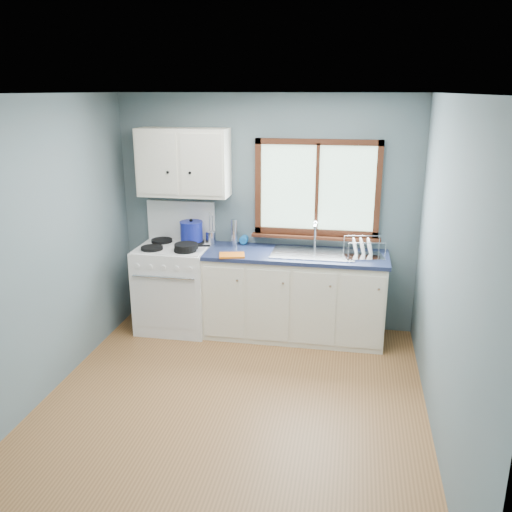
% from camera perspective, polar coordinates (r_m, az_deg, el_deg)
% --- Properties ---
extents(floor, '(3.20, 3.60, 0.02)m').
position_cam_1_polar(floor, '(4.67, -2.69, -15.78)').
color(floor, '#956335').
rests_on(floor, ground).
extents(ceiling, '(3.20, 3.60, 0.02)m').
position_cam_1_polar(ceiling, '(3.92, -3.22, 16.85)').
color(ceiling, white).
rests_on(ceiling, wall_back).
extents(wall_back, '(3.20, 0.02, 2.50)m').
position_cam_1_polar(wall_back, '(5.84, 1.13, 4.49)').
color(wall_back, slate).
rests_on(wall_back, ground).
extents(wall_front, '(3.20, 0.02, 2.50)m').
position_cam_1_polar(wall_front, '(2.55, -12.50, -13.42)').
color(wall_front, slate).
rests_on(wall_front, ground).
extents(wall_left, '(0.02, 3.60, 2.50)m').
position_cam_1_polar(wall_left, '(4.75, -22.20, 0.22)').
color(wall_left, slate).
rests_on(wall_left, ground).
extents(wall_right, '(0.02, 3.60, 2.50)m').
position_cam_1_polar(wall_right, '(4.08, 19.65, -2.13)').
color(wall_right, slate).
rests_on(wall_right, ground).
extents(gas_range, '(0.76, 0.69, 1.36)m').
position_cam_1_polar(gas_range, '(5.96, -8.50, -3.01)').
color(gas_range, white).
rests_on(gas_range, floor).
extents(base_cabinets, '(1.85, 0.60, 0.88)m').
position_cam_1_polar(base_cabinets, '(5.74, 4.07, -4.56)').
color(base_cabinets, '#EEE8CF').
rests_on(base_cabinets, floor).
extents(countertop, '(1.89, 0.64, 0.04)m').
position_cam_1_polar(countertop, '(5.58, 4.17, 0.12)').
color(countertop, '#17203F').
rests_on(countertop, base_cabinets).
extents(sink, '(0.84, 0.46, 0.44)m').
position_cam_1_polar(sink, '(5.58, 6.00, -0.38)').
color(sink, silver).
rests_on(sink, countertop).
extents(window, '(1.36, 0.10, 1.03)m').
position_cam_1_polar(window, '(5.70, 6.42, 6.38)').
color(window, '#9EC6A8').
rests_on(window, wall_back).
extents(upper_cabinets, '(0.95, 0.35, 0.70)m').
position_cam_1_polar(upper_cabinets, '(5.77, -7.64, 9.73)').
color(upper_cabinets, '#EEE8CF').
rests_on(upper_cabinets, wall_back).
extents(skillet, '(0.39, 0.30, 0.05)m').
position_cam_1_polar(skillet, '(5.62, -7.32, 1.04)').
color(skillet, black).
rests_on(skillet, gas_range).
extents(stockpot, '(0.26, 0.26, 0.24)m').
position_cam_1_polar(stockpot, '(5.87, -6.81, 2.63)').
color(stockpot, navy).
rests_on(stockpot, gas_range).
extents(utensil_crock, '(0.13, 0.13, 0.35)m').
position_cam_1_polar(utensil_crock, '(5.89, -4.76, 1.96)').
color(utensil_crock, silver).
rests_on(utensil_crock, countertop).
extents(thermos, '(0.08, 0.08, 0.29)m').
position_cam_1_polar(thermos, '(5.78, -2.32, 2.45)').
color(thermos, silver).
rests_on(thermos, countertop).
extents(soap_bottle, '(0.09, 0.09, 0.24)m').
position_cam_1_polar(soap_bottle, '(5.81, -1.40, 2.28)').
color(soap_bottle, '#1262AD').
rests_on(soap_bottle, countertop).
extents(dish_towel, '(0.29, 0.24, 0.02)m').
position_cam_1_polar(dish_towel, '(5.46, -2.55, 0.08)').
color(dish_towel, orange).
rests_on(dish_towel, countertop).
extents(dish_rack, '(0.43, 0.35, 0.20)m').
position_cam_1_polar(dish_rack, '(5.53, 11.21, 0.44)').
color(dish_rack, silver).
rests_on(dish_rack, countertop).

